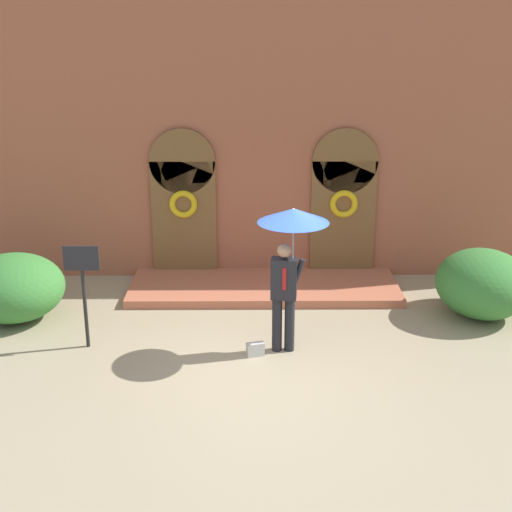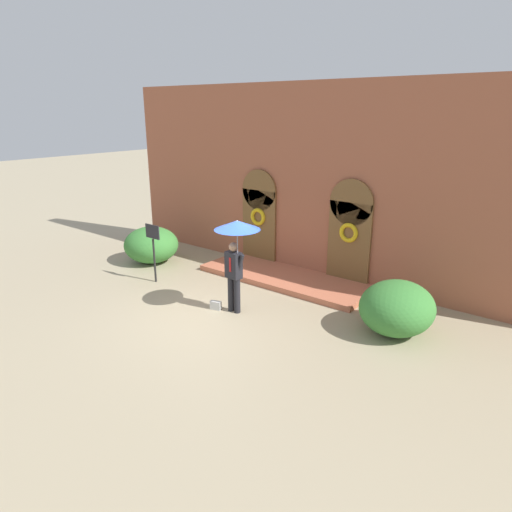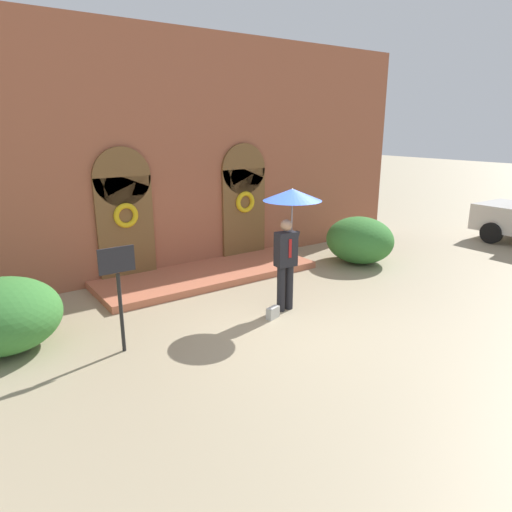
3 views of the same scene
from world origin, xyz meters
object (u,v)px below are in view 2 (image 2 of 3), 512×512
shrub_left (151,245)px  shrub_right (397,308)px  handbag (216,305)px  sign_post (153,244)px  person_with_umbrella (236,239)px

shrub_left → shrub_right: 8.30m
handbag → shrub_left: size_ratio=0.16×
shrub_left → shrub_right: bearing=0.7°
sign_post → shrub_left: size_ratio=0.96×
person_with_umbrella → sign_post: size_ratio=1.37×
shrub_right → sign_post: bearing=-169.6°
sign_post → shrub_left: bearing=143.2°
shrub_left → sign_post: bearing=-36.8°
handbag → sign_post: sign_post is taller
shrub_left → shrub_right: size_ratio=0.99×
sign_post → person_with_umbrella: bearing=-2.7°
shrub_right → shrub_left: bearing=-179.3°
person_with_umbrella → sign_post: bearing=177.3°
sign_post → shrub_left: sign_post is taller
handbag → shrub_right: shrub_right is taller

